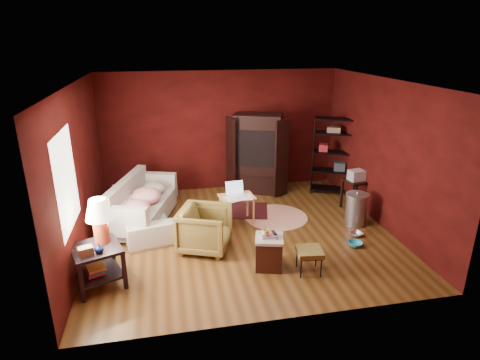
{
  "coord_description": "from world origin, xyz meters",
  "views": [
    {
      "loc": [
        -1.36,
        -6.66,
        3.53
      ],
      "look_at": [
        0.0,
        0.2,
        1.0
      ],
      "focal_mm": 30.0,
      "sensor_mm": 36.0,
      "label": 1
    }
  ],
  "objects_px": {
    "tv_armoire": "(257,152)",
    "wire_shelving": "(332,153)",
    "sofa": "(141,205)",
    "side_table": "(98,235)",
    "hamper": "(269,252)",
    "armchair": "(205,227)",
    "laptop_desk": "(237,199)"
  },
  "relations": [
    {
      "from": "sofa",
      "to": "side_table",
      "type": "relative_size",
      "value": 1.65
    },
    {
      "from": "armchair",
      "to": "hamper",
      "type": "height_order",
      "value": "armchair"
    },
    {
      "from": "wire_shelving",
      "to": "hamper",
      "type": "bearing_deg",
      "value": -104.37
    },
    {
      "from": "hamper",
      "to": "wire_shelving",
      "type": "xyz_separation_m",
      "value": [
        2.28,
        2.9,
        0.7
      ]
    },
    {
      "from": "sofa",
      "to": "tv_armoire",
      "type": "xyz_separation_m",
      "value": [
        2.65,
        1.34,
        0.54
      ]
    },
    {
      "from": "sofa",
      "to": "hamper",
      "type": "bearing_deg",
      "value": -146.13
    },
    {
      "from": "sofa",
      "to": "laptop_desk",
      "type": "bearing_deg",
      "value": -110.2
    },
    {
      "from": "side_table",
      "to": "laptop_desk",
      "type": "xyz_separation_m",
      "value": [
        2.37,
        1.61,
        -0.28
      ]
    },
    {
      "from": "side_table",
      "to": "tv_armoire",
      "type": "distance_m",
      "value": 4.51
    },
    {
      "from": "side_table",
      "to": "wire_shelving",
      "type": "bearing_deg",
      "value": 30.02
    },
    {
      "from": "sofa",
      "to": "laptop_desk",
      "type": "height_order",
      "value": "sofa"
    },
    {
      "from": "armchair",
      "to": "wire_shelving",
      "type": "distance_m",
      "value": 3.89
    },
    {
      "from": "armchair",
      "to": "wire_shelving",
      "type": "bearing_deg",
      "value": -35.17
    },
    {
      "from": "armchair",
      "to": "tv_armoire",
      "type": "bearing_deg",
      "value": -9.8
    },
    {
      "from": "laptop_desk",
      "to": "armchair",
      "type": "bearing_deg",
      "value": -134.7
    },
    {
      "from": "laptop_desk",
      "to": "tv_armoire",
      "type": "distance_m",
      "value": 1.84
    },
    {
      "from": "sofa",
      "to": "wire_shelving",
      "type": "height_order",
      "value": "wire_shelving"
    },
    {
      "from": "side_table",
      "to": "wire_shelving",
      "type": "relative_size",
      "value": 0.74
    },
    {
      "from": "side_table",
      "to": "tv_armoire",
      "type": "relative_size",
      "value": 0.71
    },
    {
      "from": "side_table",
      "to": "hamper",
      "type": "xyz_separation_m",
      "value": [
        2.56,
        -0.1,
        -0.51
      ]
    },
    {
      "from": "hamper",
      "to": "tv_armoire",
      "type": "xyz_separation_m",
      "value": [
        0.6,
        3.31,
        0.69
      ]
    },
    {
      "from": "tv_armoire",
      "to": "wire_shelving",
      "type": "xyz_separation_m",
      "value": [
        1.68,
        -0.41,
        0.02
      ]
    },
    {
      "from": "side_table",
      "to": "tv_armoire",
      "type": "bearing_deg",
      "value": 45.4
    },
    {
      "from": "armchair",
      "to": "wire_shelving",
      "type": "height_order",
      "value": "wire_shelving"
    },
    {
      "from": "tv_armoire",
      "to": "sofa",
      "type": "bearing_deg",
      "value": -130.92
    },
    {
      "from": "side_table",
      "to": "hamper",
      "type": "relative_size",
      "value": 2.14
    },
    {
      "from": "laptop_desk",
      "to": "wire_shelving",
      "type": "height_order",
      "value": "wire_shelving"
    },
    {
      "from": "sofa",
      "to": "side_table",
      "type": "bearing_deg",
      "value": 152.32
    },
    {
      "from": "sofa",
      "to": "armchair",
      "type": "relative_size",
      "value": 2.57
    },
    {
      "from": "sofa",
      "to": "hamper",
      "type": "xyz_separation_m",
      "value": [
        2.05,
        -1.97,
        -0.15
      ]
    },
    {
      "from": "side_table",
      "to": "hamper",
      "type": "distance_m",
      "value": 2.62
    },
    {
      "from": "sofa",
      "to": "wire_shelving",
      "type": "distance_m",
      "value": 4.46
    }
  ]
}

